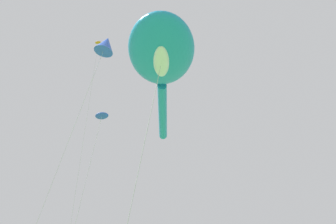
% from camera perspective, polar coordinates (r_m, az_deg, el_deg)
% --- Properties ---
extents(big_show_kite, '(9.32, 9.21, 14.76)m').
position_cam_1_polar(big_show_kite, '(20.12, -0.91, 7.77)').
color(big_show_kite, '#1E8CBF').
rests_on(big_show_kite, ground).
extents(small_kite_tiny_distant, '(0.62, 2.09, 25.55)m').
position_cam_1_polar(small_kite_tiny_distant, '(36.43, -10.15, 6.31)').
color(small_kite_tiny_distant, orange).
rests_on(small_kite_tiny_distant, ground).
extents(small_kite_stunt_black, '(2.98, 5.10, 17.87)m').
position_cam_1_polar(small_kite_stunt_black, '(24.79, -8.66, 9.18)').
color(small_kite_stunt_black, blue).
rests_on(small_kite_stunt_black, ground).
extents(small_kite_streamer_purple, '(2.19, 1.43, 15.01)m').
position_cam_1_polar(small_kite_streamer_purple, '(26.87, -9.28, -0.97)').
color(small_kite_streamer_purple, blue).
rests_on(small_kite_streamer_purple, ground).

